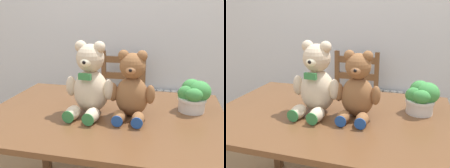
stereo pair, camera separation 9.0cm
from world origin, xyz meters
The scene contains 7 objects.
wall_back centered at (0.00, 1.64, 1.30)m, with size 8.00×0.04×2.60m, color silver.
radiator centered at (0.21, 1.57, 0.26)m, with size 0.88×0.10×0.57m.
dining_table centered at (0.00, 0.47, 0.66)m, with size 1.35×0.94×0.76m.
wooden_chair_behind centered at (-0.07, 1.32, 0.45)m, with size 0.42×0.45×0.96m.
teddy_bear_left centered at (-0.08, 0.46, 0.94)m, with size 0.29×0.29×0.41m.
teddy_bear_right centered at (0.16, 0.46, 0.92)m, with size 0.25×0.25×0.37m.
potted_plant centered at (0.49, 0.62, 0.86)m, with size 0.18×0.17×0.18m.
Camera 2 is at (0.43, -0.79, 1.32)m, focal length 40.00 mm.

